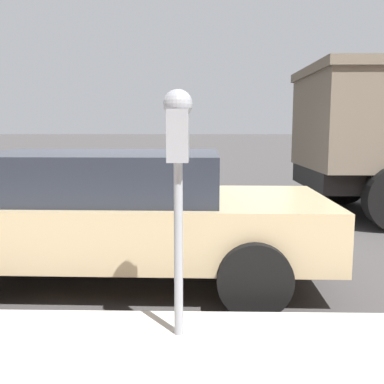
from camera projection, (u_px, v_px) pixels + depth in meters
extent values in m
plane|color=#3D3A3A|center=(164.00, 253.00, 5.70)|extent=(220.00, 220.00, 0.00)
cylinder|color=gray|center=(178.00, 250.00, 3.03)|extent=(0.06, 0.06, 1.19)
cube|color=gray|center=(178.00, 136.00, 2.92)|extent=(0.20, 0.14, 0.34)
sphere|color=gray|center=(178.00, 104.00, 2.89)|extent=(0.19, 0.19, 0.19)
cube|color=#19389E|center=(179.00, 142.00, 3.03)|extent=(0.01, 0.11, 0.12)
cube|color=black|center=(179.00, 124.00, 3.01)|extent=(0.01, 0.10, 0.08)
cube|color=tan|center=(120.00, 223.00, 4.69)|extent=(1.89, 4.29, 0.56)
cube|color=#232833|center=(102.00, 174.00, 4.63)|extent=(1.65, 2.41, 0.46)
cylinder|color=black|center=(240.00, 230.00, 5.59)|extent=(0.23, 0.64, 0.64)
cylinder|color=black|center=(255.00, 279.00, 3.78)|extent=(0.23, 0.64, 0.64)
cylinder|color=black|center=(31.00, 228.00, 5.69)|extent=(0.23, 0.64, 0.64)
cylinder|color=black|center=(343.00, 179.00, 9.42)|extent=(0.31, 1.04, 1.04)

